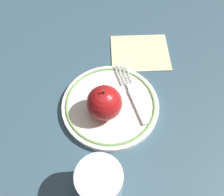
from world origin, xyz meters
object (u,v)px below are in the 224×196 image
Objects in this scene: apple_red_whole at (104,103)px; napkin_folded at (140,52)px; drinking_glass at (100,184)px; fork at (132,94)px; plate at (112,105)px.

apple_red_whole reaches higher than napkin_folded.
drinking_glass is at bearing -20.30° from napkin_folded.
napkin_folded is at bearing 159.70° from drinking_glass.
fork is at bearing -16.04° from napkin_folded.
fork is 0.14m from napkin_folded.
apple_red_whole is at bearing 107.74° from fork.
napkin_folded is (-0.33, 0.12, -0.04)m from drinking_glass.
apple_red_whole is 0.49× the size of fork.
plate is 0.18m from drinking_glass.
napkin_folded is (-0.13, 0.04, -0.02)m from fork.
drinking_glass is 0.35m from napkin_folded.
drinking_glass is at bearing -6.90° from apple_red_whole.
apple_red_whole is 0.85× the size of drinking_glass.
plate is at bearing 168.39° from drinking_glass.
apple_red_whole is (0.02, -0.02, 0.04)m from plate.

